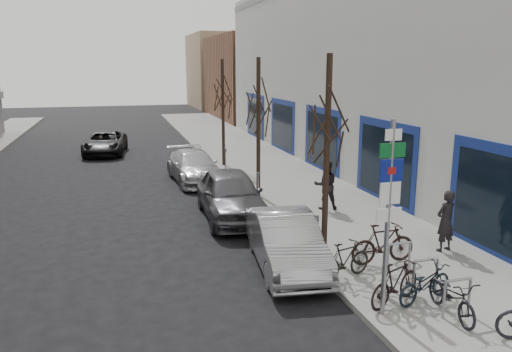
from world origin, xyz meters
TOP-DOWN VIEW (x-y plane):
  - ground at (0.00, 0.00)m, footprint 120.00×120.00m
  - sidewalk_east at (4.50, 10.00)m, footprint 5.00×70.00m
  - commercial_building at (17.00, 16.00)m, footprint 20.00×32.00m
  - brick_building_far at (13.00, 40.00)m, footprint 12.00×14.00m
  - tan_building_far at (13.50, 55.00)m, footprint 13.00×12.00m
  - highway_sign_pole at (2.40, -0.01)m, footprint 0.55×0.10m
  - bike_rack at (3.80, 0.60)m, footprint 0.66×2.26m
  - tree_near at (2.60, 3.50)m, footprint 1.80×1.80m
  - tree_mid at (2.60, 10.00)m, footprint 1.80×1.80m
  - tree_far at (2.60, 16.50)m, footprint 1.80×1.80m
  - meter_front at (2.15, 3.00)m, footprint 0.10×0.08m
  - meter_mid at (2.15, 8.50)m, footprint 0.10×0.08m
  - meter_back at (2.15, 14.00)m, footprint 0.10×0.08m
  - bike_near_left at (3.72, -0.45)m, footprint 0.64×1.70m
  - bike_near_right at (2.87, 0.32)m, footprint 1.72×1.12m
  - bike_mid_curb at (3.57, 0.26)m, footprint 1.66×0.92m
  - bike_mid_inner at (2.42, 1.81)m, footprint 1.65×0.93m
  - bike_far_inner at (3.78, 2.43)m, footprint 1.82×0.56m
  - parked_car_front at (1.40, 3.21)m, footprint 2.00×4.48m
  - parked_car_mid at (0.99, 7.87)m, footprint 2.15×4.97m
  - parked_car_back at (0.64, 13.75)m, footprint 2.26×4.90m
  - lane_car at (-3.36, 22.39)m, footprint 2.80×5.09m
  - pedestrian_near at (5.88, 2.77)m, footprint 0.71×0.56m
  - pedestrian_far at (4.39, 7.51)m, footprint 0.74×0.58m

SIDE VIEW (x-z plane):
  - ground at x=0.00m, z-range 0.00..0.00m
  - sidewalk_east at x=4.50m, z-range 0.00..0.15m
  - bike_mid_inner at x=2.42m, z-range 0.15..1.11m
  - bike_mid_curb at x=3.57m, z-range 0.15..1.12m
  - bike_near_right at x=2.87m, z-range 0.15..1.16m
  - bike_near_left at x=3.72m, z-range 0.15..1.17m
  - bike_rack at x=3.80m, z-range 0.24..1.07m
  - lane_car at x=-3.36m, z-range 0.00..1.35m
  - parked_car_back at x=0.64m, z-range 0.00..1.39m
  - bike_far_inner at x=3.78m, z-range 0.15..1.25m
  - parked_car_front at x=1.40m, z-range 0.00..1.43m
  - parked_car_mid at x=0.99m, z-range 0.00..1.67m
  - meter_front at x=2.15m, z-range 0.28..1.55m
  - meter_mid at x=2.15m, z-range 0.28..1.55m
  - meter_back at x=2.15m, z-range 0.28..1.55m
  - pedestrian_near at x=5.88m, z-range 0.15..1.88m
  - pedestrian_far at x=4.39m, z-range 0.15..1.93m
  - highway_sign_pole at x=2.40m, z-range 0.36..4.56m
  - brick_building_far at x=13.00m, z-range 0.00..8.00m
  - tree_near at x=2.60m, z-range 1.35..6.85m
  - tree_mid at x=2.60m, z-range 1.35..6.85m
  - tree_far at x=2.60m, z-range 1.35..6.85m
  - tan_building_far at x=13.50m, z-range 0.00..9.00m
  - commercial_building at x=17.00m, z-range 0.00..10.00m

